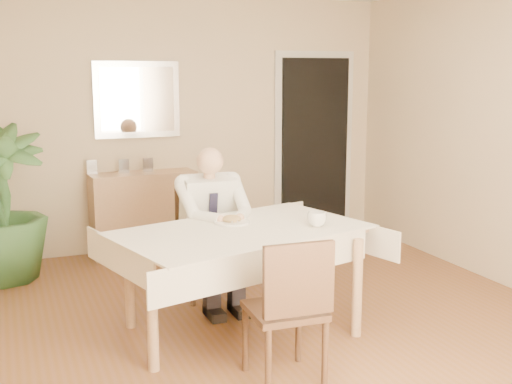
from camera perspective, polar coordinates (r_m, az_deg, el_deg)
name	(u,v)px	position (r m, az deg, el deg)	size (l,w,h in m)	color
room	(275,150)	(4.37, 1.71, 3.73)	(5.00, 5.02, 2.60)	brown
doorway	(314,146)	(7.27, 5.19, 4.09)	(0.96, 0.07, 2.10)	beige
mirror	(137,100)	(6.58, -10.52, 8.07)	(0.86, 0.04, 0.76)	silver
dining_table	(241,241)	(4.47, -1.32, -4.36)	(1.97, 1.45, 0.75)	tan
chair_far	(204,235)	(5.32, -4.63, -3.87)	(0.44, 0.44, 0.88)	#3E2616
chair_near	(290,304)	(3.78, 3.07, -9.89)	(0.44, 0.44, 0.89)	#3E2616
seated_man	(215,220)	(5.01, -3.70, -2.46)	(0.48, 0.72, 1.24)	white
plate	(232,222)	(4.63, -2.17, -2.67)	(0.26, 0.26, 0.02)	white
food	(232,219)	(4.62, -2.18, -2.40)	(0.14, 0.14, 0.06)	olive
knife	(240,221)	(4.58, -1.45, -2.58)	(0.01, 0.01, 0.13)	silver
fork	(229,222)	(4.55, -2.40, -2.67)	(0.01, 0.01, 0.13)	silver
coffee_mug	(317,219)	(4.53, 5.43, -2.41)	(0.13, 0.13, 0.10)	white
sideboard	(144,213)	(6.58, -9.93, -1.87)	(1.04, 0.35, 0.83)	tan
photo_frame_left	(92,167)	(6.49, -14.38, 2.16)	(0.10, 0.02, 0.14)	silver
photo_frame_center	(124,166)	(6.49, -11.67, 2.26)	(0.10, 0.02, 0.14)	silver
photo_frame_right	(148,165)	(6.53, -9.59, 2.39)	(0.10, 0.02, 0.14)	silver
potted_palm	(1,204)	(6.02, -21.73, -1.01)	(0.77, 0.77, 1.38)	#2F5729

